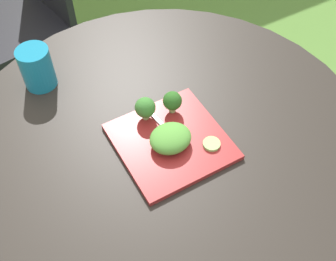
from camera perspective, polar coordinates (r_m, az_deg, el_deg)
The scene contains 9 objects.
ground_plane at distance 1.70m, azimuth -0.14°, elevation -16.00°, with size 12.00×12.00×0.00m, color #568438.
patio_table at distance 1.23m, azimuth -0.18°, elevation -6.80°, with size 1.08×1.08×0.73m.
salad_plate at distance 1.04m, azimuth 0.21°, elevation -1.60°, with size 0.26×0.26×0.01m, color maroon.
drinking_glass at distance 1.20m, azimuth -17.47°, elevation 7.99°, with size 0.09×0.09×0.12m.
fork at distance 1.06m, azimuth -0.42°, elevation 0.49°, with size 0.03×0.15×0.00m.
lettuce_mound at distance 1.01m, azimuth 0.34°, elevation -1.07°, with size 0.10×0.09×0.05m, color #519338.
broccoli_floret_0 at distance 1.07m, azimuth 0.61°, elevation 4.05°, with size 0.05×0.05×0.06m.
broccoli_floret_1 at distance 1.05m, azimuth -3.14°, elevation 3.13°, with size 0.05×0.05×0.07m.
cucumber_slice_0 at distance 1.03m, azimuth 6.00°, elevation -1.84°, with size 0.04×0.04×0.01m, color #8EB766.
Camera 1 is at (-0.32, -0.56, 1.57)m, focal length 44.46 mm.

